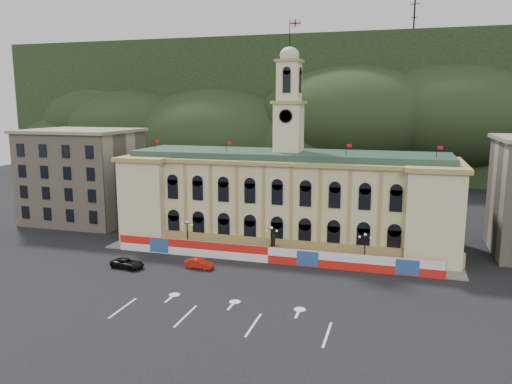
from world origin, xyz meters
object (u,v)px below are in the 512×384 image
(red_sedan, at_px, (199,264))
(black_suv, at_px, (127,263))
(statue, at_px, (273,250))
(lamp_center, at_px, (272,240))

(red_sedan, bearing_deg, black_suv, 111.25)
(red_sedan, relative_size, black_suv, 0.83)
(statue, height_order, red_sedan, statue)
(statue, relative_size, red_sedan, 0.84)
(statue, relative_size, lamp_center, 0.72)
(red_sedan, height_order, black_suv, red_sedan)
(lamp_center, height_order, black_suv, lamp_center)
(statue, distance_m, lamp_center, 2.14)
(statue, relative_size, black_suv, 0.70)
(red_sedan, distance_m, black_suv, 10.45)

